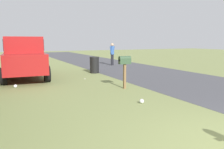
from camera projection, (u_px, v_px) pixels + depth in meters
road_asphalt at (181, 80)px, 10.92m from camera, size 60.00×5.28×0.01m
mailbox at (125, 63)px, 8.86m from camera, size 0.23×0.49×1.31m
pickup_truck at (24, 57)px, 11.29m from camera, size 5.14×2.36×2.09m
trash_bin at (94, 65)px, 13.28m from camera, size 0.56×0.56×0.96m
pedestrian at (112, 53)px, 17.41m from camera, size 0.30×0.52×1.71m
litter_wrapper_near_hydrant at (85, 79)px, 11.29m from camera, size 0.14×0.11×0.01m
litter_bag_midfield_a at (15, 86)px, 9.13m from camera, size 0.14×0.14×0.14m
litter_bag_by_mailbox at (142, 101)px, 6.85m from camera, size 0.14×0.14×0.14m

